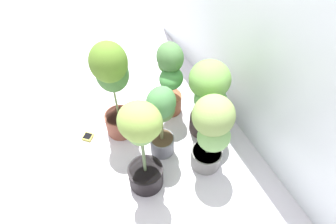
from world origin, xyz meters
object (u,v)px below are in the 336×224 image
at_px(potted_plant_back_right, 211,129).
at_px(potted_plant_back_center, 208,92).
at_px(potted_plant_back_left, 170,76).
at_px(potted_plant_front_right, 142,143).
at_px(potted_plant_front_left, 113,82).
at_px(potted_plant_center, 161,115).
at_px(hygrometer_box, 88,137).

relative_size(potted_plant_back_right, potted_plant_back_center, 1.00).
xyz_separation_m(potted_plant_back_left, potted_plant_front_right, (0.59, -0.47, 0.07)).
bearing_deg(potted_plant_back_center, potted_plant_front_left, -115.28).
distance_m(potted_plant_center, hygrometer_box, 0.78).
distance_m(potted_plant_front_left, potted_plant_back_right, 0.82).
height_order(potted_plant_back_center, potted_plant_center, potted_plant_back_center).
bearing_deg(potted_plant_front_left, potted_plant_back_center, 64.72).
xyz_separation_m(potted_plant_back_center, hygrometer_box, (-0.33, -0.97, -0.45)).
distance_m(potted_plant_back_left, potted_plant_back_center, 0.37).
distance_m(potted_plant_back_left, potted_plant_front_right, 0.76).
distance_m(potted_plant_back_left, potted_plant_center, 0.44).
bearing_deg(potted_plant_back_right, potted_plant_front_left, -140.89).
relative_size(potted_plant_back_left, potted_plant_back_center, 1.00).
height_order(potted_plant_back_left, potted_plant_front_right, potted_plant_front_right).
height_order(potted_plant_front_right, potted_plant_center, potted_plant_front_right).
bearing_deg(potted_plant_back_center, potted_plant_center, -85.03).
xyz_separation_m(potted_plant_back_left, potted_plant_center, (0.36, -0.24, -0.00)).
relative_size(potted_plant_back_right, potted_plant_center, 1.04).
bearing_deg(potted_plant_back_center, hygrometer_box, -108.83).
distance_m(potted_plant_back_left, hygrometer_box, 0.90).
bearing_deg(potted_plant_front_left, potted_plant_back_left, 91.67).
distance_m(potted_plant_back_left, potted_plant_back_right, 0.64).
height_order(potted_plant_center, hygrometer_box, potted_plant_center).
height_order(potted_plant_front_left, potted_plant_back_right, potted_plant_front_left).
distance_m(potted_plant_back_right, potted_plant_center, 0.39).
bearing_deg(potted_plant_back_left, potted_plant_back_center, 28.36).
bearing_deg(potted_plant_back_right, potted_plant_back_left, -177.78).
relative_size(potted_plant_front_right, potted_plant_center, 1.23).
bearing_deg(hygrometer_box, potted_plant_front_right, -110.40).
bearing_deg(potted_plant_front_right, hygrometer_box, -151.69).
relative_size(potted_plant_back_left, potted_plant_front_right, 0.85).
relative_size(potted_plant_front_left, potted_plant_back_right, 1.25).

